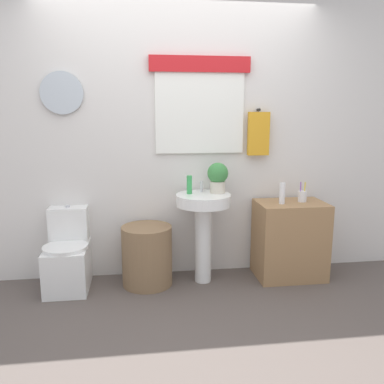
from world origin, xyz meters
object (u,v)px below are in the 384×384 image
(toilet, at_px, (68,257))
(soap_bottle, at_px, (189,185))
(wooden_cabinet, at_px, (290,240))
(toothbrush_cup, at_px, (302,196))
(lotion_bottle, at_px, (282,193))
(pedestal_sink, at_px, (203,218))
(potted_plant, at_px, (218,176))
(laundry_hamper, at_px, (147,256))

(toilet, relative_size, soap_bottle, 4.35)
(toilet, bearing_deg, wooden_cabinet, -0.91)
(wooden_cabinet, relative_size, toothbrush_cup, 3.90)
(toothbrush_cup, bearing_deg, wooden_cabinet, -169.61)
(wooden_cabinet, distance_m, lotion_bottle, 0.47)
(soap_bottle, bearing_deg, toothbrush_cup, -1.62)
(pedestal_sink, height_order, toothbrush_cup, toothbrush_cup)
(pedestal_sink, relative_size, lotion_bottle, 4.26)
(wooden_cabinet, bearing_deg, soap_bottle, 176.97)
(potted_plant, bearing_deg, wooden_cabinet, -5.00)
(toilet, relative_size, laundry_hamper, 1.33)
(wooden_cabinet, bearing_deg, lotion_bottle, -159.93)
(laundry_hamper, xyz_separation_m, potted_plant, (0.65, 0.06, 0.70))
(wooden_cabinet, relative_size, soap_bottle, 4.36)
(toilet, xyz_separation_m, wooden_cabinet, (2.03, -0.03, 0.09))
(soap_bottle, distance_m, toothbrush_cup, 1.06)
(potted_plant, distance_m, lotion_bottle, 0.60)
(potted_plant, height_order, toothbrush_cup, potted_plant)
(potted_plant, relative_size, lotion_bottle, 1.43)
(pedestal_sink, bearing_deg, potted_plant, 23.20)
(toilet, distance_m, toothbrush_cup, 2.20)
(laundry_hamper, height_order, wooden_cabinet, wooden_cabinet)
(pedestal_sink, xyz_separation_m, wooden_cabinet, (0.83, 0.00, -0.24))
(potted_plant, bearing_deg, toothbrush_cup, -2.87)
(laundry_hamper, distance_m, soap_bottle, 0.74)
(soap_bottle, height_order, lotion_bottle, soap_bottle)
(wooden_cabinet, xyz_separation_m, soap_bottle, (-0.95, 0.05, 0.54))
(soap_bottle, relative_size, potted_plant, 0.60)
(laundry_hamper, relative_size, lotion_bottle, 2.82)
(laundry_hamper, bearing_deg, toothbrush_cup, 0.80)
(toilet, bearing_deg, soap_bottle, 0.93)
(lotion_bottle, relative_size, toothbrush_cup, 1.04)
(pedestal_sink, bearing_deg, laundry_hamper, 180.00)
(toilet, xyz_separation_m, toothbrush_cup, (2.14, -0.01, 0.50))
(wooden_cabinet, distance_m, toothbrush_cup, 0.43)
(toilet, height_order, potted_plant, potted_plant)
(toilet, bearing_deg, pedestal_sink, -1.54)
(toothbrush_cup, bearing_deg, laundry_hamper, -179.20)
(toilet, xyz_separation_m, lotion_bottle, (1.92, -0.07, 0.54))
(soap_bottle, bearing_deg, pedestal_sink, -22.62)
(pedestal_sink, xyz_separation_m, soap_bottle, (-0.12, 0.05, 0.30))
(pedestal_sink, height_order, soap_bottle, soap_bottle)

